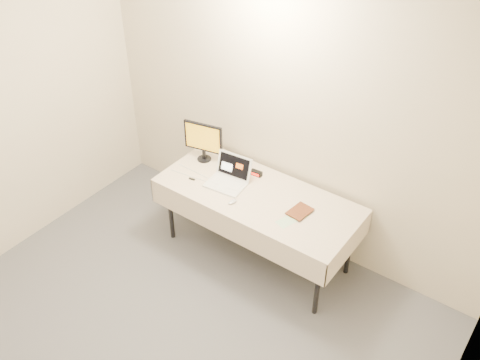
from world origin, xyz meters
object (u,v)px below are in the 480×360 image
Objects in this scene: table at (257,200)px; monitor at (203,139)px; laptop at (229,177)px; book at (293,199)px.

monitor reaches higher than table.
laptop is (-0.31, -0.00, 0.12)m from table.
laptop is 0.48m from monitor.
laptop reaches higher than table.
table is 0.34m from laptop.
laptop is at bearing -179.17° from table.
laptop is 0.94× the size of monitor.
book is (1.09, -0.13, -0.13)m from monitor.
book is at bearing 2.24° from table.
table is 8.67× the size of book.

